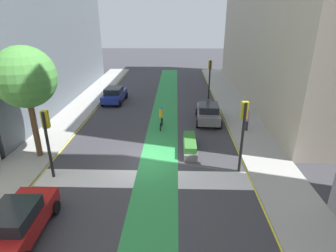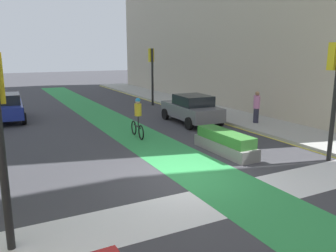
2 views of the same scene
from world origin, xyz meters
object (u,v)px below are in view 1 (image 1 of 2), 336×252
at_px(traffic_signal_near_right, 243,124).
at_px(car_grey_right_far, 208,113).
at_px(street_tree_near, 25,78).
at_px(cyclist_in_lane, 161,117).
at_px(car_blue_left_far, 114,95).
at_px(traffic_signal_near_left, 47,132).
at_px(median_planter, 190,145).
at_px(car_red_left_near, 17,222).
at_px(traffic_signal_far_right, 210,72).
at_px(pedestrian_sidewalk_right_a, 247,120).

xyz_separation_m(traffic_signal_near_right, car_grey_right_far, (-1.00, 7.90, -2.15)).
bearing_deg(street_tree_near, cyclist_in_lane, 33.38).
relative_size(car_blue_left_far, cyclist_in_lane, 2.30).
bearing_deg(cyclist_in_lane, traffic_signal_near_left, -129.00).
bearing_deg(car_grey_right_far, traffic_signal_near_right, -82.80).
bearing_deg(median_planter, car_blue_left_far, 124.13).
height_order(traffic_signal_near_right, car_red_left_near, traffic_signal_near_right).
xyz_separation_m(car_blue_left_far, median_planter, (7.34, -10.82, -0.40)).
bearing_deg(traffic_signal_far_right, pedestrian_sidewalk_right_a, -77.86).
bearing_deg(pedestrian_sidewalk_right_a, cyclist_in_lane, 176.16).
bearing_deg(car_red_left_near, cyclist_in_lane, 66.28).
distance_m(cyclist_in_lane, median_planter, 4.37).
bearing_deg(traffic_signal_far_right, cyclist_in_lane, -118.51).
bearing_deg(cyclist_in_lane, pedestrian_sidewalk_right_a, -3.84).
bearing_deg(traffic_signal_far_right, traffic_signal_near_right, -89.18).
height_order(car_grey_right_far, pedestrian_sidewalk_right_a, pedestrian_sidewalk_right_a).
distance_m(traffic_signal_near_right, median_planter, 4.49).
xyz_separation_m(traffic_signal_far_right, median_planter, (-2.57, -12.41, -2.48)).
relative_size(traffic_signal_near_right, car_red_left_near, 0.99).
distance_m(car_red_left_near, pedestrian_sidewalk_right_a, 16.45).
bearing_deg(traffic_signal_near_left, traffic_signal_near_right, 4.83).
height_order(traffic_signal_near_right, street_tree_near, street_tree_near).
distance_m(traffic_signal_near_left, median_planter, 8.86).
height_order(street_tree_near, median_planter, street_tree_near).
bearing_deg(cyclist_in_lane, traffic_signal_far_right, 61.49).
xyz_separation_m(car_red_left_near, street_tree_near, (-2.35, 6.87, 4.38)).
xyz_separation_m(car_blue_left_far, street_tree_near, (-2.34, -12.02, 4.38)).
bearing_deg(pedestrian_sidewalk_right_a, car_grey_right_far, 142.05).
xyz_separation_m(car_red_left_near, cyclist_in_lane, (5.21, 11.85, 0.17)).
distance_m(traffic_signal_far_right, car_blue_left_far, 10.25).
relative_size(traffic_signal_far_right, cyclist_in_lane, 2.21).
bearing_deg(car_blue_left_far, traffic_signal_near_right, -52.64).
distance_m(traffic_signal_near_left, pedestrian_sidewalk_right_a, 14.18).
relative_size(traffic_signal_near_right, pedestrian_sidewalk_right_a, 2.49).
bearing_deg(traffic_signal_far_right, median_planter, -101.71).
height_order(traffic_signal_far_right, pedestrian_sidewalk_right_a, traffic_signal_far_right).
relative_size(traffic_signal_far_right, street_tree_near, 0.60).
bearing_deg(traffic_signal_near_right, car_grey_right_far, 97.20).
bearing_deg(car_grey_right_far, traffic_signal_near_left, -137.66).
xyz_separation_m(traffic_signal_near_right, cyclist_in_lane, (-4.90, 6.21, -1.98)).
distance_m(traffic_signal_near_left, street_tree_near, 3.71).
relative_size(car_red_left_near, pedestrian_sidewalk_right_a, 2.51).
bearing_deg(car_grey_right_far, traffic_signal_far_right, 83.54).
xyz_separation_m(traffic_signal_far_right, cyclist_in_lane, (-4.69, -8.63, -1.91)).
bearing_deg(car_red_left_near, median_planter, 47.78).
xyz_separation_m(car_grey_right_far, cyclist_in_lane, (-3.90, -1.69, 0.17)).
bearing_deg(car_red_left_near, pedestrian_sidewalk_right_a, 43.91).
bearing_deg(traffic_signal_near_left, traffic_signal_far_right, 56.43).
distance_m(car_blue_left_far, median_planter, 13.08).
relative_size(traffic_signal_near_left, car_grey_right_far, 0.91).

